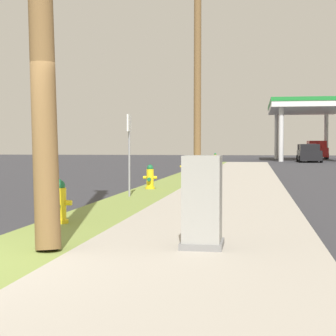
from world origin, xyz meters
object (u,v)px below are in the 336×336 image
(fire_hydrant_nearest, at_px, (60,204))
(fire_hydrant_third, at_px, (184,167))
(fire_hydrant_fourth, at_px, (203,162))
(street_sign_post, at_px, (129,138))
(fire_hydrant_fifth, at_px, (215,158))
(utility_cabinet, at_px, (202,205))
(truck_red_at_forecourt, at_px, (315,150))
(fire_hydrant_second, at_px, (150,178))
(car_black_by_near_pump, at_px, (309,154))
(utility_pole_midground, at_px, (198,57))

(fire_hydrant_nearest, bearing_deg, fire_hydrant_third, 89.99)
(fire_hydrant_fourth, bearing_deg, fire_hydrant_third, -90.46)
(street_sign_post, bearing_deg, fire_hydrant_fifth, 89.90)
(fire_hydrant_nearest, relative_size, utility_cabinet, 0.63)
(utility_cabinet, bearing_deg, truck_red_at_forecourt, 82.80)
(fire_hydrant_fourth, xyz_separation_m, fire_hydrant_fifth, (0.04, 10.04, 0.00))
(utility_cabinet, relative_size, truck_red_at_forecourt, 0.22)
(utility_cabinet, bearing_deg, fire_hydrant_nearest, 144.39)
(fire_hydrant_second, relative_size, fire_hydrant_third, 1.00)
(fire_hydrant_nearest, xyz_separation_m, fire_hydrant_fifth, (0.11, 35.27, 0.00))
(utility_cabinet, bearing_deg, fire_hydrant_fourth, 95.34)
(fire_hydrant_second, distance_m, car_black_by_near_pump, 34.35)
(utility_pole_midground, relative_size, truck_red_at_forecourt, 1.86)
(truck_red_at_forecourt, bearing_deg, car_black_by_near_pump, -97.93)
(utility_cabinet, bearing_deg, fire_hydrant_second, 104.67)
(fire_hydrant_fourth, bearing_deg, fire_hydrant_fifth, 89.79)
(utility_cabinet, bearing_deg, car_black_by_near_pump, 83.03)
(fire_hydrant_nearest, relative_size, utility_pole_midground, 0.07)
(fire_hydrant_fourth, height_order, fire_hydrant_fifth, same)
(utility_cabinet, height_order, car_black_by_near_pump, car_black_by_near_pump)
(fire_hydrant_fourth, height_order, street_sign_post, street_sign_post)
(fire_hydrant_nearest, xyz_separation_m, utility_pole_midground, (0.73, 15.53, 4.88))
(fire_hydrant_third, bearing_deg, fire_hydrant_second, -89.35)
(fire_hydrant_second, height_order, car_black_by_near_pump, car_black_by_near_pump)
(fire_hydrant_nearest, distance_m, fire_hydrant_fourth, 25.23)
(fire_hydrant_fifth, bearing_deg, fire_hydrant_third, -90.32)
(fire_hydrant_third, distance_m, utility_cabinet, 18.83)
(fire_hydrant_fourth, xyz_separation_m, street_sign_post, (-0.02, -20.16, 1.19))
(fire_hydrant_second, distance_m, fire_hydrant_third, 9.12)
(fire_hydrant_second, height_order, fire_hydrant_third, same)
(fire_hydrant_fourth, height_order, utility_pole_midground, utility_pole_midground)
(utility_cabinet, bearing_deg, fire_hydrant_third, 97.93)
(fire_hydrant_fourth, height_order, car_black_by_near_pump, car_black_by_near_pump)
(utility_cabinet, relative_size, car_black_by_near_pump, 0.26)
(fire_hydrant_nearest, xyz_separation_m, truck_red_at_forecourt, (9.77, 54.86, 0.47))
(utility_pole_midground, height_order, car_black_by_near_pump, utility_pole_midground)
(fire_hydrant_second, relative_size, truck_red_at_forecourt, 0.14)
(car_black_by_near_pump, bearing_deg, fire_hydrant_fourth, -116.09)
(truck_red_at_forecourt, bearing_deg, utility_cabinet, -97.20)
(fire_hydrant_fourth, relative_size, utility_cabinet, 0.63)
(fire_hydrant_third, xyz_separation_m, fire_hydrant_fourth, (0.07, 8.44, 0.00))
(car_black_by_near_pump, bearing_deg, fire_hydrant_nearest, -100.82)
(utility_cabinet, bearing_deg, utility_pole_midground, 96.13)
(fire_hydrant_third, xyz_separation_m, utility_pole_midground, (0.73, -1.25, 4.88))
(street_sign_post, distance_m, truck_red_at_forecourt, 50.74)
(fire_hydrant_nearest, bearing_deg, utility_pole_midground, 87.30)
(fire_hydrant_third, relative_size, car_black_by_near_pump, 0.16)
(utility_pole_midground, bearing_deg, fire_hydrant_third, 120.20)
(fire_hydrant_fourth, bearing_deg, fire_hydrant_nearest, -90.16)
(street_sign_post, relative_size, truck_red_at_forecourt, 0.39)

